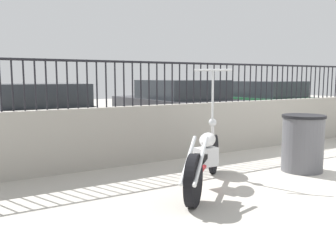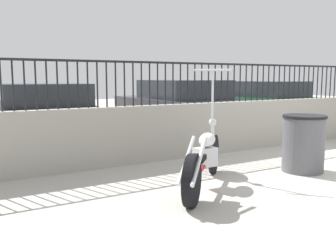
{
  "view_description": "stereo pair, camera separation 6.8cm",
  "coord_description": "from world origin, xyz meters",
  "px_view_note": "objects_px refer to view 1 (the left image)",
  "views": [
    {
      "loc": [
        -5.15,
        -2.94,
        1.39
      ],
      "look_at": [
        -2.39,
        1.57,
        0.7
      ],
      "focal_mm": 40.0,
      "sensor_mm": 36.0,
      "label": 1
    },
    {
      "loc": [
        -5.09,
        -2.97,
        1.39
      ],
      "look_at": [
        -2.39,
        1.57,
        0.7
      ],
      "focal_mm": 40.0,
      "sensor_mm": 36.0,
      "label": 2
    }
  ],
  "objects_px": {
    "trash_bin": "(303,143)",
    "car_black": "(43,112)",
    "motorcycle_red": "(204,159)",
    "car_green": "(259,102)",
    "car_dark_grey": "(178,106)"
  },
  "relations": [
    {
      "from": "trash_bin",
      "to": "car_black",
      "type": "relative_size",
      "value": 0.2
    },
    {
      "from": "motorcycle_red",
      "to": "car_dark_grey",
      "type": "relative_size",
      "value": 0.4
    },
    {
      "from": "trash_bin",
      "to": "car_green",
      "type": "height_order",
      "value": "car_green"
    },
    {
      "from": "trash_bin",
      "to": "car_black",
      "type": "bearing_deg",
      "value": 119.73
    },
    {
      "from": "motorcycle_red",
      "to": "car_dark_grey",
      "type": "bearing_deg",
      "value": 17.52
    },
    {
      "from": "trash_bin",
      "to": "car_dark_grey",
      "type": "bearing_deg",
      "value": 81.68
    },
    {
      "from": "trash_bin",
      "to": "car_green",
      "type": "xyz_separation_m",
      "value": [
        3.72,
        4.63,
        0.23
      ]
    },
    {
      "from": "car_green",
      "to": "trash_bin",
      "type": "bearing_deg",
      "value": 135.69
    },
    {
      "from": "trash_bin",
      "to": "car_black",
      "type": "distance_m",
      "value": 5.37
    },
    {
      "from": "motorcycle_red",
      "to": "car_black",
      "type": "distance_m",
      "value": 4.71
    },
    {
      "from": "trash_bin",
      "to": "car_green",
      "type": "bearing_deg",
      "value": 51.2
    },
    {
      "from": "car_dark_grey",
      "to": "car_green",
      "type": "bearing_deg",
      "value": -85.64
    },
    {
      "from": "car_dark_grey",
      "to": "car_green",
      "type": "relative_size",
      "value": 0.91
    },
    {
      "from": "car_black",
      "to": "car_green",
      "type": "xyz_separation_m",
      "value": [
        6.38,
        -0.02,
        0.01
      ]
    },
    {
      "from": "trash_bin",
      "to": "motorcycle_red",
      "type": "bearing_deg",
      "value": 179.11
    }
  ]
}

